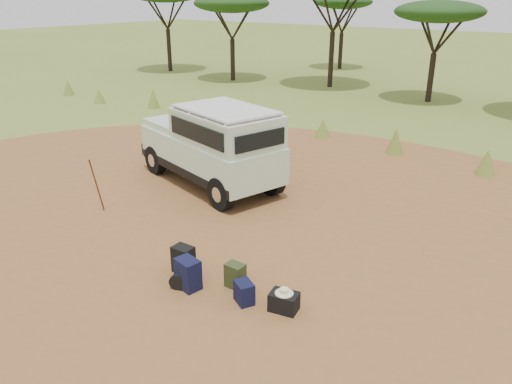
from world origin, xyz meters
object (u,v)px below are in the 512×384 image
Objects in this scene: backpack_black at (183,259)px; duffel_navy at (244,293)px; backpack_olive at (235,276)px; walking_staff at (97,186)px; safari_vehicle at (213,147)px; hard_case at (284,302)px; backpack_navy at (188,274)px.

backpack_black reaches higher than duffel_navy.
walking_staff is at bearing 172.32° from backpack_olive.
walking_staff is at bearing -160.83° from duffel_navy.
backpack_black is 1.33× the size of duffel_navy.
hard_case is (4.94, -3.89, -0.95)m from safari_vehicle.
backpack_navy is (3.13, -4.35, -0.83)m from safari_vehicle.
walking_staff is 3.75m from backpack_black.
safari_vehicle reaches higher than backpack_olive.
safari_vehicle is 9.27× the size of backpack_black.
backpack_navy is at bearing -39.41° from backpack_black.
backpack_olive is at bearing 174.75° from duffel_navy.
walking_staff reaches higher than hard_case.
safari_vehicle reaches higher than backpack_navy.
safari_vehicle is 10.57× the size of backpack_olive.
duffel_navy is at bearing -30.45° from walking_staff.
walking_staff is (-0.98, -3.19, -0.39)m from safari_vehicle.
backpack_black is (3.64, -0.80, -0.46)m from walking_staff.
walking_staff is at bearing 175.39° from backpack_navy.
hard_case is at bearing -27.20° from walking_staff.
walking_staff is at bearing -91.73° from safari_vehicle.
walking_staff is 2.74× the size of backpack_black.
walking_staff is at bearing 166.11° from backpack_black.
duffel_navy reaches higher than hard_case.
backpack_navy is at bearing -38.83° from safari_vehicle.
backpack_navy is 1.23× the size of backpack_olive.
hard_case is at bearing 25.31° from backpack_navy.
hard_case is at bearing -22.80° from safari_vehicle.
backpack_olive is (0.68, 0.54, -0.06)m from backpack_navy.
safari_vehicle is at bearing 136.93° from backpack_navy.
safari_vehicle is at bearing 122.14° from backpack_black.
backpack_black is at bearing -32.72° from walking_staff.
backpack_black is at bearing -40.86° from safari_vehicle.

